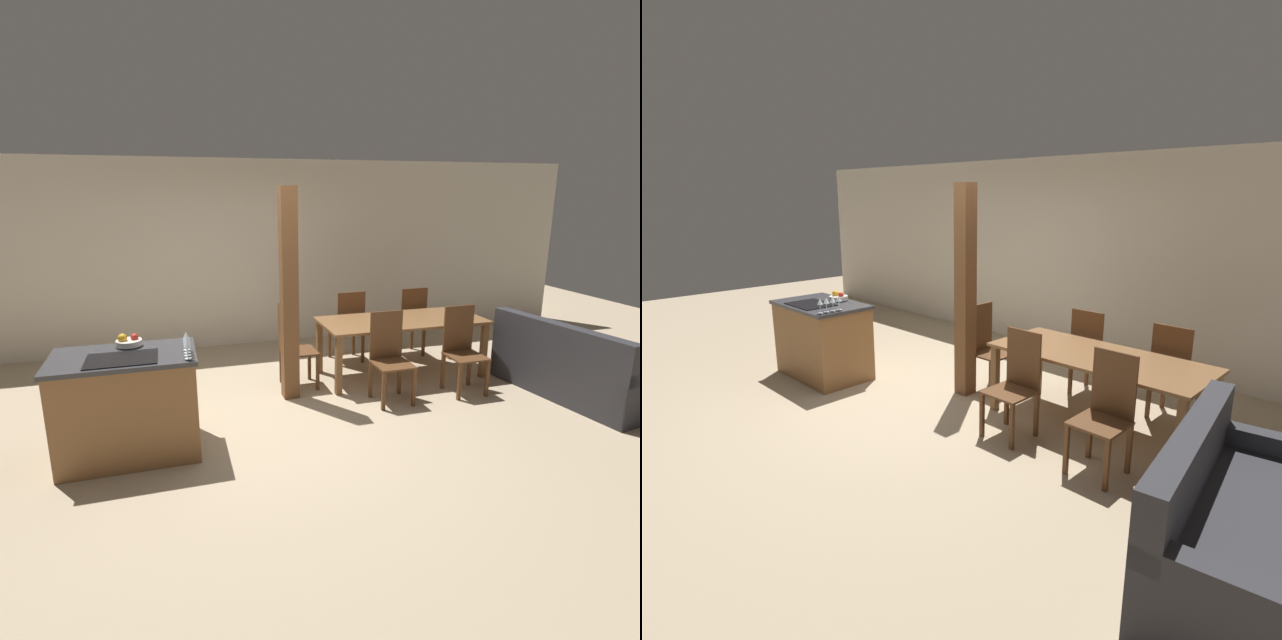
# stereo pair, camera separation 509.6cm
# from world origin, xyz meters

# --- Properties ---
(ground_plane) EXTENTS (16.00, 16.00, 0.00)m
(ground_plane) POSITION_xyz_m (0.00, 0.00, 0.00)
(ground_plane) COLOR tan
(wall_back) EXTENTS (11.20, 0.08, 2.70)m
(wall_back) POSITION_xyz_m (0.00, 2.72, 1.35)
(wall_back) COLOR silver
(wall_back) RESTS_ON ground_plane
(kitchen_island) EXTENTS (1.19, 0.74, 0.93)m
(kitchen_island) POSITION_xyz_m (-1.29, -0.31, 0.46)
(kitchen_island) COLOR olive
(kitchen_island) RESTS_ON ground_plane
(fruit_bowl) EXTENTS (0.22, 0.22, 0.11)m
(fruit_bowl) POSITION_xyz_m (-1.26, -0.08, 0.97)
(fruit_bowl) COLOR silver
(fruit_bowl) RESTS_ON kitchen_island
(wine_glass_near) EXTENTS (0.06, 0.06, 0.16)m
(wine_glass_near) POSITION_xyz_m (-0.77, -0.61, 1.05)
(wine_glass_near) COLOR silver
(wine_glass_near) RESTS_ON kitchen_island
(wine_glass_middle) EXTENTS (0.06, 0.06, 0.16)m
(wine_glass_middle) POSITION_xyz_m (-0.77, -0.53, 1.05)
(wine_glass_middle) COLOR silver
(wine_glass_middle) RESTS_ON kitchen_island
(wine_glass_far) EXTENTS (0.06, 0.06, 0.16)m
(wine_glass_far) POSITION_xyz_m (-0.77, -0.45, 1.05)
(wine_glass_far) COLOR silver
(wine_glass_far) RESTS_ON kitchen_island
(wine_glass_end) EXTENTS (0.06, 0.06, 0.16)m
(wine_glass_end) POSITION_xyz_m (-0.77, -0.37, 1.05)
(wine_glass_end) COLOR silver
(wine_glass_end) RESTS_ON kitchen_island
(dining_table) EXTENTS (2.02, 0.88, 0.72)m
(dining_table) POSITION_xyz_m (1.83, 0.78, 0.64)
(dining_table) COLOR brown
(dining_table) RESTS_ON ground_plane
(dining_chair_near_left) EXTENTS (0.40, 0.40, 0.99)m
(dining_chair_near_left) POSITION_xyz_m (1.37, 0.12, 0.50)
(dining_chair_near_left) COLOR brown
(dining_chair_near_left) RESTS_ON ground_plane
(dining_chair_near_right) EXTENTS (0.40, 0.40, 0.99)m
(dining_chair_near_right) POSITION_xyz_m (2.28, 0.12, 0.50)
(dining_chair_near_right) COLOR brown
(dining_chair_near_right) RESTS_ON ground_plane
(dining_chair_far_left) EXTENTS (0.40, 0.40, 0.99)m
(dining_chair_far_left) POSITION_xyz_m (1.37, 1.43, 0.50)
(dining_chair_far_left) COLOR brown
(dining_chair_far_left) RESTS_ON ground_plane
(dining_chair_far_right) EXTENTS (0.40, 0.40, 0.99)m
(dining_chair_far_right) POSITION_xyz_m (2.28, 1.43, 0.50)
(dining_chair_far_right) COLOR brown
(dining_chair_far_right) RESTS_ON ground_plane
(dining_chair_head_end) EXTENTS (0.40, 0.40, 0.99)m
(dining_chair_head_end) POSITION_xyz_m (0.43, 0.78, 0.50)
(dining_chair_head_end) COLOR brown
(dining_chair_head_end) RESTS_ON ground_plane
(couch) EXTENTS (1.11, 1.87, 0.86)m
(couch) POSITION_xyz_m (3.44, -0.36, 0.29)
(couch) COLOR #2D2D33
(couch) RESTS_ON ground_plane
(timber_post) EXTENTS (0.17, 0.17, 2.31)m
(timber_post) POSITION_xyz_m (0.35, 0.51, 1.15)
(timber_post) COLOR brown
(timber_post) RESTS_ON ground_plane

